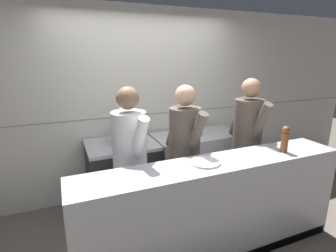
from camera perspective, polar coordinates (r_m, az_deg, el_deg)
ground_plane at (r=3.08m, az=4.26°, el=-24.55°), size 14.00×14.00×0.00m
wall_back_tiled at (r=3.73m, az=-5.20°, el=4.86°), size 8.00×0.06×2.60m
oven_range at (r=3.51m, az=-9.83°, el=-10.62°), size 0.86×0.71×0.90m
prep_counter at (r=3.87m, az=6.08°, el=-8.11°), size 1.23×0.65×0.89m
pass_counter at (r=2.74m, az=10.16°, el=-17.50°), size 2.71×0.45×1.00m
stock_pot at (r=3.33m, az=-9.52°, el=-1.99°), size 0.32×0.32×0.18m
mixing_bowl_steel at (r=3.71m, az=5.93°, el=-0.99°), size 0.26×0.26×0.10m
chefs_knife at (r=3.51m, az=5.03°, el=-2.64°), size 0.35×0.11×0.02m
plated_dish_main at (r=2.46m, az=8.11°, el=-7.83°), size 0.28×0.28×0.02m
pepper_mill at (r=2.92m, az=24.12°, el=-2.48°), size 0.08×0.08×0.27m
chef_head_cook at (r=2.70m, az=-8.24°, el=-7.44°), size 0.40×0.74×1.68m
chef_sous at (r=2.90m, az=3.58°, el=-5.74°), size 0.38×0.73×1.67m
chef_line at (r=3.37m, az=16.77°, el=-3.02°), size 0.37×0.75×1.71m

